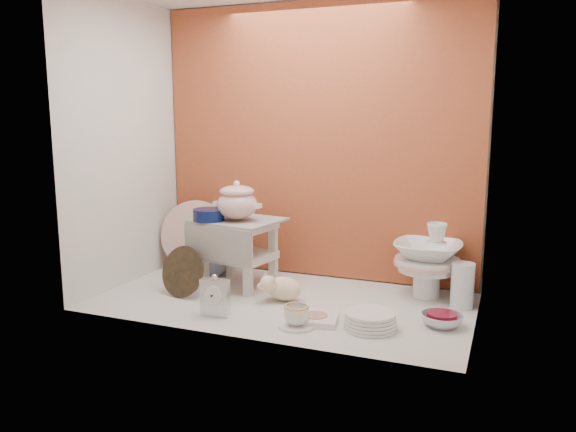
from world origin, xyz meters
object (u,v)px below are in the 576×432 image
object	(u,v)px
dinner_plate_stack	(370,320)
porcelain_tower	(427,260)
gold_rim_teacup	(296,315)
step_stool	(239,253)
floral_platter	(196,236)
blue_white_vase	(213,255)
crystal_bowl	(442,320)
soup_tureen	(237,201)
plush_pig	(284,288)
mantel_clock	(215,296)

from	to	relation	value
dinner_plate_stack	porcelain_tower	bearing A→B (deg)	73.29
gold_rim_teacup	dinner_plate_stack	distance (m)	0.31
step_stool	gold_rim_teacup	distance (m)	0.69
step_stool	floral_platter	xyz separation A→B (m)	(-0.37, 0.19, 0.02)
floral_platter	blue_white_vase	size ratio (longest dim) A/B	1.89
dinner_plate_stack	crystal_bowl	xyz separation A→B (m)	(0.28, 0.14, -0.01)
step_stool	gold_rim_teacup	size ratio (longest dim) A/B	3.83
porcelain_tower	soup_tureen	bearing A→B (deg)	-167.22
step_stool	plush_pig	distance (m)	0.37
plush_pig	dinner_plate_stack	distance (m)	0.52
floral_platter	porcelain_tower	xyz separation A→B (m)	(1.33, -0.01, -0.01)
dinner_plate_stack	porcelain_tower	size ratio (longest dim) A/B	0.61
floral_platter	porcelain_tower	distance (m)	1.33
plush_pig	dinner_plate_stack	size ratio (longest dim) A/B	0.95
plush_pig	blue_white_vase	bearing A→B (deg)	132.54
dinner_plate_stack	crystal_bowl	size ratio (longest dim) A/B	1.31
soup_tureen	blue_white_vase	bearing A→B (deg)	143.70
porcelain_tower	plush_pig	bearing A→B (deg)	-152.97
step_stool	dinner_plate_stack	xyz separation A→B (m)	(0.80, -0.35, -0.14)
plush_pig	dinner_plate_stack	bearing A→B (deg)	-42.65
mantel_clock	crystal_bowl	world-z (taller)	mantel_clock
dinner_plate_stack	plush_pig	bearing A→B (deg)	156.81
porcelain_tower	crystal_bowl	bearing A→B (deg)	-72.45
blue_white_vase	plush_pig	distance (m)	0.63
blue_white_vase	step_stool	bearing A→B (deg)	-31.59
gold_rim_teacup	floral_platter	bearing A→B (deg)	143.62
dinner_plate_stack	porcelain_tower	world-z (taller)	porcelain_tower
mantel_clock	crystal_bowl	xyz separation A→B (m)	(0.97, 0.25, -0.07)
plush_pig	crystal_bowl	size ratio (longest dim) A/B	1.25
soup_tureen	porcelain_tower	size ratio (longest dim) A/B	0.66
porcelain_tower	gold_rim_teacup	bearing A→B (deg)	-126.05
step_stool	porcelain_tower	distance (m)	0.97
step_stool	crystal_bowl	size ratio (longest dim) A/B	2.37
blue_white_vase	mantel_clock	bearing A→B (deg)	-60.14
gold_rim_teacup	crystal_bowl	xyz separation A→B (m)	(0.58, 0.24, -0.03)
mantel_clock	porcelain_tower	size ratio (longest dim) A/B	0.50
crystal_bowl	blue_white_vase	bearing A→B (deg)	164.69
floral_platter	mantel_clock	world-z (taller)	floral_platter
blue_white_vase	mantel_clock	xyz separation A→B (m)	(0.35, -0.61, -0.01)
soup_tureen	dinner_plate_stack	distance (m)	0.95
blue_white_vase	crystal_bowl	bearing A→B (deg)	-15.31
gold_rim_teacup	soup_tureen	bearing A→B (deg)	139.57
mantel_clock	porcelain_tower	world-z (taller)	porcelain_tower
soup_tureen	dinner_plate_stack	world-z (taller)	soup_tureen
floral_platter	crystal_bowl	distance (m)	1.52
floral_platter	blue_white_vase	world-z (taller)	floral_platter
plush_pig	porcelain_tower	distance (m)	0.72
plush_pig	gold_rim_teacup	size ratio (longest dim) A/B	2.02
step_stool	dinner_plate_stack	size ratio (longest dim) A/B	1.81
step_stool	gold_rim_teacup	xyz separation A→B (m)	(0.50, -0.45, -0.13)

